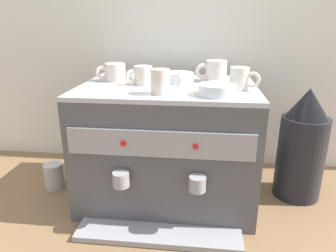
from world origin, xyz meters
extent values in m
plane|color=brown|center=(0.00, 0.00, 0.00)|extent=(4.00, 4.00, 0.00)
cube|color=silver|center=(0.00, 0.36, 0.59)|extent=(2.80, 0.03, 1.18)
cube|color=#4C4C51|center=(0.00, 0.00, 0.23)|extent=(0.67, 0.48, 0.46)
cube|color=#B7B7BC|center=(0.00, 0.00, 0.46)|extent=(0.67, 0.48, 0.02)
cube|color=#939399|center=(0.00, -0.25, 0.33)|extent=(0.61, 0.01, 0.09)
cylinder|color=red|center=(-0.12, -0.25, 0.33)|extent=(0.02, 0.01, 0.02)
cylinder|color=red|center=(0.12, -0.25, 0.33)|extent=(0.02, 0.01, 0.02)
cube|color=#939399|center=(0.00, -0.29, 0.01)|extent=(0.57, 0.12, 0.02)
cylinder|color=#939399|center=(-0.13, -0.27, 0.21)|extent=(0.06, 0.06, 0.05)
cylinder|color=#939399|center=(0.13, -0.27, 0.21)|extent=(0.06, 0.06, 0.05)
cylinder|color=beige|center=(0.18, 0.10, 0.51)|extent=(0.08, 0.08, 0.08)
torus|color=beige|center=(0.13, 0.09, 0.51)|extent=(0.06, 0.03, 0.06)
cylinder|color=beige|center=(-0.22, 0.06, 0.51)|extent=(0.08, 0.08, 0.07)
torus|color=beige|center=(-0.27, 0.04, 0.51)|extent=(0.06, 0.03, 0.05)
cylinder|color=beige|center=(0.26, -0.06, 0.51)|extent=(0.07, 0.07, 0.08)
torus|color=beige|center=(0.30, -0.07, 0.51)|extent=(0.06, 0.03, 0.06)
cylinder|color=beige|center=(-0.09, -0.01, 0.51)|extent=(0.07, 0.07, 0.07)
torus|color=beige|center=(-0.13, -0.03, 0.51)|extent=(0.05, 0.04, 0.05)
cylinder|color=beige|center=(-0.01, -0.15, 0.51)|extent=(0.06, 0.06, 0.08)
torus|color=beige|center=(0.03, -0.14, 0.51)|extent=(0.06, 0.03, 0.06)
cylinder|color=silver|center=(-0.13, 0.13, 0.49)|extent=(0.10, 0.10, 0.03)
cylinder|color=silver|center=(-0.13, 0.13, 0.48)|extent=(0.06, 0.06, 0.01)
cylinder|color=silver|center=(0.18, -0.15, 0.49)|extent=(0.12, 0.12, 0.04)
cylinder|color=silver|center=(0.18, -0.15, 0.48)|extent=(0.07, 0.07, 0.01)
cylinder|color=silver|center=(0.03, 0.06, 0.49)|extent=(0.13, 0.13, 0.04)
cylinder|color=silver|center=(0.03, 0.06, 0.48)|extent=(0.07, 0.07, 0.01)
cylinder|color=black|center=(0.54, 0.05, 0.17)|extent=(0.19, 0.19, 0.34)
cone|color=black|center=(0.54, 0.05, 0.40)|extent=(0.16, 0.16, 0.12)
cylinder|color=#B7B7BC|center=(-0.50, -0.01, 0.06)|extent=(0.08, 0.08, 0.11)
camera|label=1|loc=(0.13, -1.16, 0.71)|focal=33.02mm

